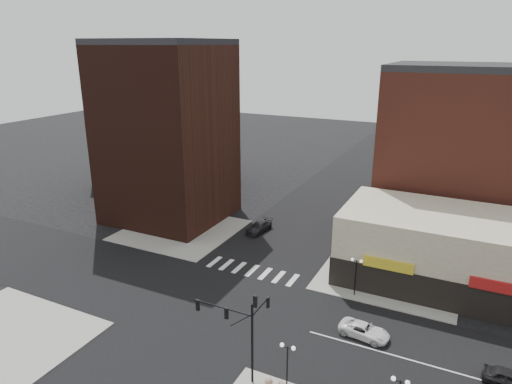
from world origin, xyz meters
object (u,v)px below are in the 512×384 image
at_px(traffic_signal, 243,322).
at_px(street_lamp_se_a, 287,356).
at_px(white_suv, 364,330).
at_px(street_lamp_ne, 356,268).
at_px(dark_sedan_north, 259,227).
at_px(dark_sedan_east, 512,380).

xyz_separation_m(traffic_signal, street_lamp_se_a, (3.76, -0.17, -1.67)).
bearing_deg(street_lamp_se_a, white_suv, 69.36).
relative_size(traffic_signal, street_lamp_ne, 1.87).
distance_m(street_lamp_se_a, dark_sedan_north, 31.19).
relative_size(dark_sedan_east, dark_sedan_north, 0.85).
height_order(white_suv, dark_sedan_east, dark_sedan_east).
bearing_deg(street_lamp_ne, dark_sedan_north, 146.25).
height_order(street_lamp_ne, dark_sedan_east, street_lamp_ne).
relative_size(street_lamp_se_a, dark_sedan_east, 1.01).
relative_size(white_suv, dark_sedan_east, 1.09).
bearing_deg(street_lamp_ne, traffic_signal, -106.75).
height_order(street_lamp_se_a, white_suv, street_lamp_se_a).
height_order(street_lamp_ne, white_suv, street_lamp_ne).
bearing_deg(traffic_signal, street_lamp_ne, 73.25).
xyz_separation_m(traffic_signal, street_lamp_ne, (4.76, 15.83, -1.67)).
bearing_deg(white_suv, traffic_signal, 148.48).
bearing_deg(street_lamp_ne, street_lamp_se_a, -93.58).
relative_size(street_lamp_ne, dark_sedan_north, 0.85).
relative_size(street_lamp_ne, dark_sedan_east, 1.01).
height_order(street_lamp_se_a, dark_sedan_east, street_lamp_se_a).
relative_size(traffic_signal, white_suv, 1.73).
distance_m(white_suv, dark_sedan_north, 25.82).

